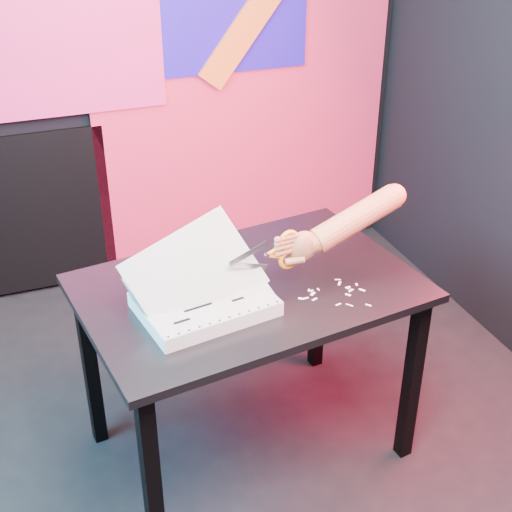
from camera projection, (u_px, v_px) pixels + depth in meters
name	position (u px, v px, depth m)	size (l,w,h in m)	color
room	(205.00, 124.00, 2.10)	(3.01, 3.01, 2.71)	black
backdrop	(132.00, 106.00, 3.50)	(2.88, 0.05, 2.08)	#E72348
work_table	(249.00, 308.00, 2.50)	(1.23, 0.90, 0.75)	black
printout_stack	(204.00, 302.00, 2.30)	(0.49, 0.37, 0.31)	silver
scissors	(284.00, 251.00, 2.36)	(0.26, 0.04, 0.15)	beige
hand_forearm	(347.00, 223.00, 2.43)	(0.50, 0.12, 0.21)	#B46144
paper_clippings	(335.00, 293.00, 2.41)	(0.24, 0.19, 0.00)	silver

